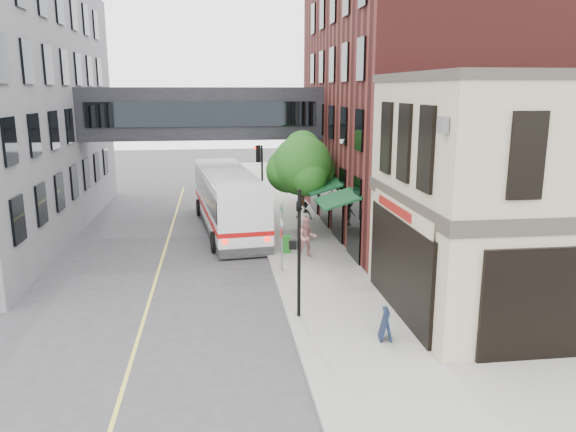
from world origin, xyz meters
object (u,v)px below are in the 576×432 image
object	(u,v)px
pedestrian_a	(302,223)
pedestrian_b	(307,237)
bus	(228,198)
pedestrian_c	(304,214)
newspaper_box	(286,244)
sandwich_board	(386,324)

from	to	relation	value
pedestrian_a	pedestrian_b	size ratio (longest dim) A/B	0.97
bus	pedestrian_c	xyz separation A→B (m)	(4.29, -0.63, -0.95)
pedestrian_a	newspaper_box	distance (m)	2.33
bus	sandwich_board	size ratio (longest dim) A/B	12.46
newspaper_box	sandwich_board	world-z (taller)	sandwich_board
pedestrian_b	sandwich_board	distance (m)	9.20
pedestrian_b	sandwich_board	bearing A→B (deg)	-81.30
sandwich_board	pedestrian_a	bearing A→B (deg)	103.59
bus	sandwich_board	xyz separation A→B (m)	(4.54, -15.58, -1.20)
pedestrian_b	pedestrian_c	size ratio (longest dim) A/B	1.28
bus	newspaper_box	world-z (taller)	bus
pedestrian_b	newspaper_box	world-z (taller)	pedestrian_b
newspaper_box	pedestrian_c	bearing A→B (deg)	75.09
bus	pedestrian_a	distance (m)	5.22
pedestrian_a	sandwich_board	distance (m)	12.06
pedestrian_a	pedestrian_c	xyz separation A→B (m)	(0.55, 2.92, -0.18)
sandwich_board	bus	bearing A→B (deg)	116.05
newspaper_box	sandwich_board	bearing A→B (deg)	-75.63
pedestrian_a	pedestrian_b	xyz separation A→B (m)	(-0.23, -2.89, 0.03)
newspaper_box	bus	bearing A→B (deg)	119.16
pedestrian_a	newspaper_box	world-z (taller)	pedestrian_a
pedestrian_a	pedestrian_b	bearing A→B (deg)	-96.44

